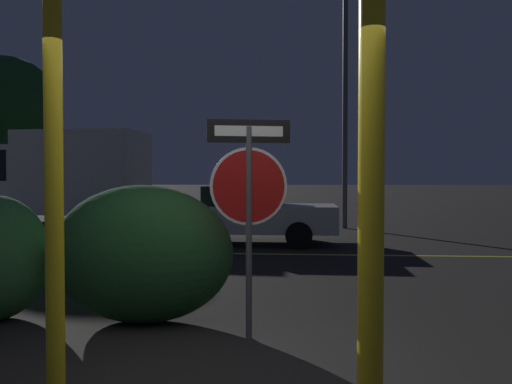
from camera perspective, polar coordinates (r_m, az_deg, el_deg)
The scene contains 9 objects.
road_center_stripe at distance 10.33m, azimuth 1.20°, elevation -7.09°, with size 34.32×0.12×0.01m, color gold.
stop_sign at distance 4.79m, azimuth -0.82°, elevation 0.67°, with size 0.79×0.20×2.11m.
yellow_pole_left at distance 3.71m, azimuth -22.10°, elevation 0.76°, with size 0.13×0.13×3.01m, color yellow.
yellow_pole_right at distance 3.28m, azimuth 13.02°, elevation 0.24°, with size 0.17×0.17×2.95m, color yellow.
hedge_bush_2 at distance 5.54m, azimuth -12.89°, elevation -6.89°, with size 1.97×1.10×1.48m, color #1E4C23.
passing_car_2 at distance 12.02m, azimuth -1.82°, elevation -2.53°, with size 4.74×1.98×1.37m.
delivery_truck at distance 18.22m, azimuth -22.71°, elevation 1.84°, with size 6.53×2.65×3.11m.
street_lamp at distance 16.34m, azimuth 10.17°, elevation 15.29°, with size 0.52×0.52×8.05m.
tree_0 at distance 25.91m, azimuth -26.59°, elevation 8.34°, with size 4.90×4.90×7.16m.
Camera 1 is at (0.58, -3.45, 1.54)m, focal length 35.00 mm.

